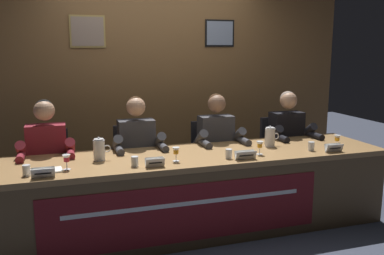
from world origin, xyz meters
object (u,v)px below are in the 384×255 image
Objects in this scene: juice_glass_far_left at (66,159)px; panelist_center_left at (138,149)px; nameplate_center_right at (246,155)px; water_pitcher_right_side at (270,137)px; nameplate_far_left at (43,173)px; water_pitcher_left_side at (99,150)px; panelist_far_left at (47,155)px; chair_center_left at (135,170)px; nameplate_far_right at (334,148)px; chair_far_left at (49,178)px; water_cup_far_left at (27,171)px; juice_glass_center_left at (176,152)px; water_cup_center_right at (229,154)px; chair_center_right at (212,163)px; water_cup_center_left at (135,162)px; document_stack_far_left at (48,171)px; conference_table at (195,181)px; nameplate_center_left at (155,162)px; chair_far_right at (280,157)px; water_cup_far_right at (311,147)px; panelist_far_right at (290,138)px; juice_glass_center_right at (260,145)px; juice_glass_far_right at (337,139)px; panelist_center_right at (218,143)px.

panelist_center_left is (0.69, 0.60, -0.10)m from juice_glass_far_left.
water_pitcher_right_side is (0.45, 0.39, 0.05)m from nameplate_center_right.
water_pitcher_left_side reaches higher than nameplate_far_left.
juice_glass_far_left is (0.17, -0.60, 0.10)m from panelist_far_left.
chair_center_left is 5.12× the size of nameplate_far_right.
water_cup_far_left is (-0.13, -0.87, 0.33)m from chair_far_left.
juice_glass_center_left reaches higher than water_cup_center_right.
water_pitcher_right_side is at bearing -53.59° from chair_center_right.
document_stack_far_left is at bearing 173.96° from water_cup_center_left.
conference_table is 23.51× the size of nameplate_center_left.
nameplate_center_right is 0.21× the size of chair_far_right.
water_cup_far_left is at bearing -179.28° from water_cup_far_right.
document_stack_far_left is at bearing -88.06° from chair_far_left.
panelist_far_right is 0.76m from nameplate_far_right.
water_cup_center_right is 0.66m from water_pitcher_right_side.
chair_center_left is at bearing 156.24° from water_pitcher_right_side.
chair_center_left reaches higher than juice_glass_center_left.
nameplate_center_right is 1.09× the size of nameplate_far_right.
chair_far_right reaches higher than water_cup_far_left.
water_pitcher_left_side is at bearing 40.69° from nameplate_far_left.
panelist_far_right is at bearing -6.65° from chair_center_left.
nameplate_center_left is at bearing -154.52° from conference_table.
water_cup_far_right is (0.86, 0.03, 0.00)m from water_cup_center_right.
water_pitcher_right_side reaches higher than nameplate_far_right.
water_cup_center_left is at bearing -102.54° from panelist_center_left.
chair_center_right is 3.99× the size of document_stack_far_left.
panelist_far_right is at bearing 91.28° from nameplate_far_right.
nameplate_center_left is at bearing -89.67° from chair_center_left.
water_cup_center_left is 0.69× the size of juice_glass_center_right.
chair_far_right is at bearing 0.00° from chair_far_left.
juice_glass_center_left is (1.07, -0.82, 0.38)m from chair_far_left.
nameplate_far_right is at bearing -28.92° from chair_center_left.
conference_table is at bearing -60.24° from chair_center_left.
juice_glass_far_left is 1.00× the size of juice_glass_far_right.
juice_glass_far_right is (1.45, -0.07, 0.31)m from conference_table.
water_cup_far_left reaches higher than nameplate_far_left.
panelist_far_left is at bearing 180.00° from panelist_center_right.
water_cup_far_left is at bearing -178.67° from juice_glass_center_right.
chair_center_left is (0.85, 0.20, -0.28)m from panelist_far_left.
nameplate_far_right is at bearing -33.61° from water_cup_far_right.
nameplate_far_right is at bearing -2.54° from water_cup_center_left.
water_cup_center_right is at bearing -6.07° from juice_glass_center_left.
conference_table is 1.49m from chair_far_right.
water_cup_far_left is 1.20m from juice_glass_center_left.
juice_glass_far_left is 0.59× the size of water_pitcher_left_side.
juice_glass_center_right is 0.59× the size of water_pitcher_left_side.
nameplate_center_left is 1.28× the size of juice_glass_center_right.
water_cup_center_right is (1.54, -0.87, 0.33)m from chair_far_left.
juice_glass_far_left is 0.91m from panelist_center_left.
water_cup_center_left is 1.00× the size of water_cup_far_right.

